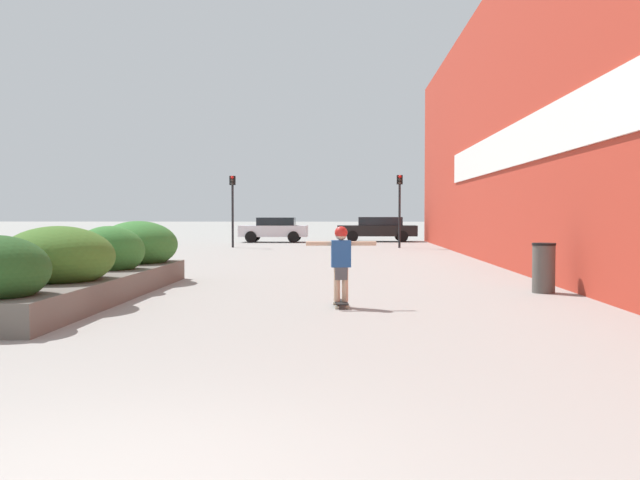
% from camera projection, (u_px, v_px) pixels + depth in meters
% --- Properties ---
extents(building_wall_right, '(0.67, 44.56, 9.22)m').
position_uv_depth(building_wall_right, '(518.00, 115.00, 21.13)').
color(building_wall_right, '#B23323').
rests_on(building_wall_right, ground_plane).
extents(planter_box, '(1.96, 9.00, 1.49)m').
position_uv_depth(planter_box, '(89.00, 265.00, 13.98)').
color(planter_box, '#605B54').
rests_on(planter_box, ground_plane).
extents(skateboard, '(0.29, 0.79, 0.10)m').
position_uv_depth(skateboard, '(341.00, 303.00, 12.65)').
color(skateboard, black).
rests_on(skateboard, ground_plane).
extents(skateboarder, '(1.25, 0.23, 1.34)m').
position_uv_depth(skateboarder, '(341.00, 256.00, 12.62)').
color(skateboarder, tan).
rests_on(skateboarder, skateboard).
extents(trash_bin, '(0.49, 0.49, 1.05)m').
position_uv_depth(trash_bin, '(544.00, 268.00, 14.91)').
color(trash_bin, '#514C47').
rests_on(trash_bin, ground_plane).
extents(car_leftmost, '(4.72, 2.01, 1.47)m').
position_uv_depth(car_leftmost, '(378.00, 228.00, 42.74)').
color(car_leftmost, black).
rests_on(car_leftmost, ground_plane).
extents(car_center_left, '(3.96, 1.97, 1.45)m').
position_uv_depth(car_center_left, '(274.00, 229.00, 41.78)').
color(car_center_left, silver).
rests_on(car_center_left, ground_plane).
extents(car_center_right, '(4.18, 1.85, 1.39)m').
position_uv_depth(car_center_right, '(551.00, 230.00, 40.09)').
color(car_center_right, '#BCBCC1').
rests_on(car_center_right, ground_plane).
extents(traffic_light_left, '(0.28, 0.30, 3.53)m').
position_uv_depth(traffic_light_left, '(233.00, 199.00, 35.00)').
color(traffic_light_left, black).
rests_on(traffic_light_left, ground_plane).
extents(traffic_light_right, '(0.28, 0.30, 3.55)m').
position_uv_depth(traffic_light_right, '(400.00, 198.00, 34.61)').
color(traffic_light_right, black).
rests_on(traffic_light_right, ground_plane).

